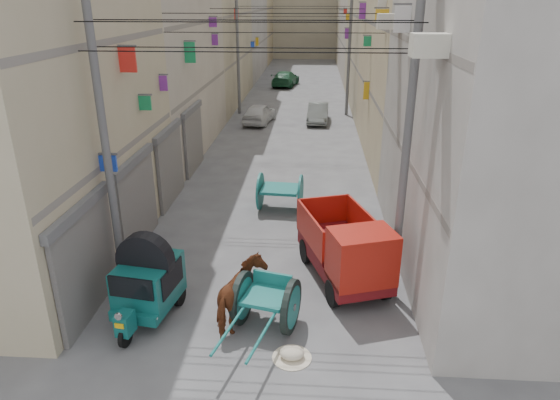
# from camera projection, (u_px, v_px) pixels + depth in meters

# --- Properties ---
(building_row_left) EXTENTS (8.00, 62.00, 14.00)m
(building_row_left) POSITION_uv_depth(u_px,v_px,m) (191.00, 10.00, 37.42)
(building_row_left) COLOR tan
(building_row_left) RESTS_ON ground
(building_row_right) EXTENTS (8.00, 62.00, 14.00)m
(building_row_right) POSITION_uv_depth(u_px,v_px,m) (406.00, 10.00, 36.42)
(building_row_right) COLOR #A39E99
(building_row_right) RESTS_ON ground
(end_cap_building) EXTENTS (22.00, 10.00, 13.00)m
(end_cap_building) POSITION_uv_depth(u_px,v_px,m) (306.00, 5.00, 66.38)
(end_cap_building) COLOR tan
(end_cap_building) RESTS_ON ground
(shutters_left) EXTENTS (0.18, 14.40, 2.88)m
(shutters_left) POSITION_uv_depth(u_px,v_px,m) (156.00, 180.00, 17.07)
(shutters_left) COLOR #4E4D52
(shutters_left) RESTS_ON ground
(signboards) EXTENTS (8.22, 40.52, 5.67)m
(signboards) POSITION_uv_depth(u_px,v_px,m) (288.00, 76.00, 26.53)
(signboards) COLOR gold
(signboards) RESTS_ON ground
(utility_poles) EXTENTS (7.40, 22.20, 8.00)m
(utility_poles) POSITION_uv_depth(u_px,v_px,m) (282.00, 78.00, 22.01)
(utility_poles) COLOR #535355
(utility_poles) RESTS_ON ground
(overhead_cables) EXTENTS (7.40, 22.52, 1.12)m
(overhead_cables) POSITION_uv_depth(u_px,v_px,m) (278.00, 13.00, 18.56)
(overhead_cables) COLOR black
(overhead_cables) RESTS_ON ground
(auto_rickshaw) EXTENTS (1.61, 2.45, 1.68)m
(auto_rickshaw) POSITION_uv_depth(u_px,v_px,m) (147.00, 280.00, 11.95)
(auto_rickshaw) COLOR black
(auto_rickshaw) RESTS_ON ground
(tonga_cart) EXTENTS (1.75, 3.05, 1.30)m
(tonga_cart) POSITION_uv_depth(u_px,v_px,m) (266.00, 301.00, 11.66)
(tonga_cart) COLOR black
(tonga_cart) RESTS_ON ground
(mini_truck) EXTENTS (2.61, 3.88, 2.00)m
(mini_truck) POSITION_uv_depth(u_px,v_px,m) (349.00, 255.00, 13.18)
(mini_truck) COLOR black
(mini_truck) RESTS_ON ground
(second_cart) EXTENTS (1.67, 1.51, 1.38)m
(second_cart) POSITION_uv_depth(u_px,v_px,m) (280.00, 191.00, 18.17)
(second_cart) COLOR #16625D
(second_cart) RESTS_ON ground
(feed_sack) EXTENTS (0.54, 0.43, 0.27)m
(feed_sack) POSITION_uv_depth(u_px,v_px,m) (292.00, 353.00, 10.79)
(feed_sack) COLOR beige
(feed_sack) RESTS_ON ground
(horse) EXTENTS (1.20, 1.94, 1.53)m
(horse) POSITION_uv_depth(u_px,v_px,m) (241.00, 295.00, 11.73)
(horse) COLOR brown
(horse) RESTS_ON ground
(distant_car_white) EXTENTS (1.98, 3.78, 1.23)m
(distant_car_white) POSITION_uv_depth(u_px,v_px,m) (259.00, 113.00, 31.04)
(distant_car_white) COLOR silver
(distant_car_white) RESTS_ON ground
(distant_car_grey) EXTENTS (1.38, 3.59, 1.17)m
(distant_car_grey) POSITION_uv_depth(u_px,v_px,m) (318.00, 113.00, 31.30)
(distant_car_grey) COLOR slate
(distant_car_grey) RESTS_ON ground
(distant_car_green) EXTENTS (2.52, 4.70, 1.30)m
(distant_car_green) POSITION_uv_depth(u_px,v_px,m) (286.00, 79.00, 44.31)
(distant_car_green) COLOR #1B5030
(distant_car_green) RESTS_ON ground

